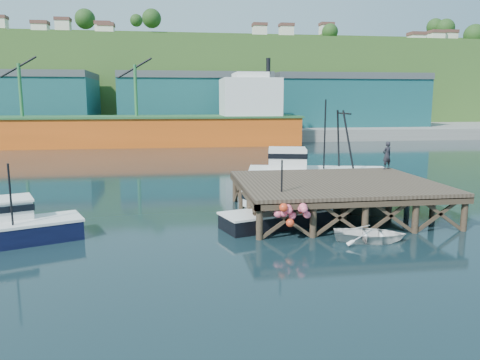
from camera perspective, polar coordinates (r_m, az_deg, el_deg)
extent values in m
plane|color=black|center=(28.81, 1.05, -4.54)|extent=(300.00, 300.00, 0.00)
cube|color=brown|center=(29.76, 11.57, -0.34)|extent=(12.00, 10.00, 0.25)
cube|color=#473828|center=(25.38, 15.23, -2.79)|extent=(12.00, 0.30, 0.35)
cylinder|color=#473828|center=(24.09, 2.39, -5.44)|extent=(0.36, 0.36, 2.60)
cylinder|color=#473828|center=(28.44, 25.65, -4.05)|extent=(0.36, 0.36, 2.60)
cylinder|color=#473828|center=(33.14, -0.60, -1.23)|extent=(0.36, 0.36, 2.60)
cylinder|color=#473828|center=(36.43, 17.47, -0.69)|extent=(0.36, 0.36, 2.60)
cube|color=gray|center=(97.85, -5.60, 6.10)|extent=(160.00, 40.00, 2.00)
cube|color=#1A5258|center=(97.45, -26.77, 8.34)|extent=(32.00, 16.00, 9.00)
cube|color=#1A5258|center=(92.67, -5.51, 9.30)|extent=(28.00, 16.00, 9.00)
cube|color=#1A5258|center=(98.78, 12.38, 9.15)|extent=(30.00, 16.00, 9.00)
cube|color=#EA5B16|center=(76.08, -13.93, 5.74)|extent=(55.00, 9.50, 4.40)
cube|color=#26592D|center=(75.97, -14.00, 7.47)|extent=(55.50, 10.00, 0.30)
cube|color=silver|center=(76.58, 1.19, 10.02)|extent=(9.00, 9.00, 6.00)
cube|color=silver|center=(76.67, 1.20, 12.48)|extent=(5.00, 7.00, 1.20)
cylinder|color=black|center=(77.32, 3.46, 13.71)|extent=(0.70, 0.70, 2.50)
cube|color=#2D511E|center=(127.69, -6.33, 11.41)|extent=(220.00, 50.00, 22.00)
cube|color=black|center=(26.15, -25.96, -5.89)|extent=(6.87, 4.58, 1.00)
cube|color=silver|center=(26.02, -26.04, -4.78)|extent=(7.00, 4.67, 0.13)
cube|color=silver|center=(27.05, -26.31, -3.24)|extent=(2.74, 2.74, 1.00)
cube|color=black|center=(27.01, -26.35, -2.78)|extent=(2.89, 2.89, 0.33)
cylinder|color=black|center=(25.07, -26.19, -1.71)|extent=(0.10, 0.10, 3.12)
cube|color=black|center=(26.71, 4.35, -4.77)|extent=(6.55, 4.05, 0.85)
cube|color=silver|center=(26.60, 4.37, -3.84)|extent=(6.68, 4.13, 0.11)
cube|color=silver|center=(27.45, 3.21, -2.54)|extent=(2.57, 2.57, 0.85)
cube|color=black|center=(27.41, 3.21, -2.15)|extent=(2.71, 2.71, 0.28)
cylinder|color=black|center=(25.77, 5.10, -0.90)|extent=(0.10, 0.10, 3.03)
sphere|color=#FF5D7C|center=(24.03, 5.34, -4.92)|extent=(0.40, 0.40, 0.40)
sphere|color=#FF5D7C|center=(24.37, 7.20, -4.29)|extent=(0.40, 0.40, 0.40)
sphere|color=red|center=(23.78, 6.63, -4.16)|extent=(0.40, 0.40, 0.40)
cube|color=#D0C386|center=(36.91, 9.42, -0.14)|extent=(11.01, 5.75, 1.71)
cube|color=silver|center=(36.77, 9.46, 1.24)|extent=(11.23, 5.98, 0.14)
cube|color=silver|center=(36.01, 5.88, 2.45)|extent=(3.36, 3.21, 1.71)
cube|color=black|center=(35.96, 5.89, 3.05)|extent=(3.47, 3.32, 0.38)
cylinder|color=black|center=(36.64, 10.29, 5.16)|extent=(0.12, 0.12, 5.71)
imported|color=white|center=(24.79, 15.52, -6.38)|extent=(4.18, 3.47, 0.75)
imported|color=black|center=(35.65, 17.47, 2.88)|extent=(0.84, 0.68, 2.01)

